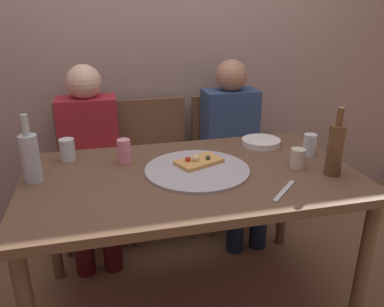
# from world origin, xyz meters

# --- Properties ---
(ground_plane) EXTENTS (8.00, 8.00, 0.00)m
(ground_plane) POSITION_xyz_m (0.00, 0.00, 0.00)
(ground_plane) COLOR brown
(back_wall) EXTENTS (6.00, 0.10, 2.60)m
(back_wall) POSITION_xyz_m (0.00, 1.10, 1.30)
(back_wall) COLOR gray
(back_wall) RESTS_ON ground_plane
(dining_table) EXTENTS (1.54, 0.89, 0.76)m
(dining_table) POSITION_xyz_m (0.00, 0.00, 0.68)
(dining_table) COLOR brown
(dining_table) RESTS_ON ground_plane
(pizza_tray) EXTENTS (0.50, 0.50, 0.01)m
(pizza_tray) POSITION_xyz_m (0.03, 0.02, 0.76)
(pizza_tray) COLOR #ADADB2
(pizza_tray) RESTS_ON dining_table
(pizza_slice_last) EXTENTS (0.25, 0.21, 0.05)m
(pizza_slice_last) POSITION_xyz_m (0.05, 0.07, 0.78)
(pizza_slice_last) COLOR tan
(pizza_slice_last) RESTS_ON pizza_tray
(wine_bottle) EXTENTS (0.08, 0.08, 0.31)m
(wine_bottle) POSITION_xyz_m (-0.70, 0.08, 0.87)
(wine_bottle) COLOR #B2BCC1
(wine_bottle) RESTS_ON dining_table
(beer_bottle) EXTENTS (0.08, 0.08, 0.32)m
(beer_bottle) POSITION_xyz_m (0.63, -0.17, 0.88)
(beer_bottle) COLOR brown
(beer_bottle) RESTS_ON dining_table
(tumbler_near) EXTENTS (0.07, 0.07, 0.09)m
(tumbler_near) POSITION_xyz_m (0.51, -0.06, 0.80)
(tumbler_near) COLOR beige
(tumbler_near) RESTS_ON dining_table
(tumbler_far) EXTENTS (0.07, 0.07, 0.11)m
(tumbler_far) POSITION_xyz_m (0.65, 0.07, 0.81)
(tumbler_far) COLOR silver
(tumbler_far) RESTS_ON dining_table
(wine_glass) EXTENTS (0.08, 0.08, 0.11)m
(wine_glass) POSITION_xyz_m (-0.57, 0.31, 0.81)
(wine_glass) COLOR silver
(wine_glass) RESTS_ON dining_table
(soda_can) EXTENTS (0.07, 0.07, 0.12)m
(soda_can) POSITION_xyz_m (-0.29, 0.20, 0.82)
(soda_can) COLOR pink
(soda_can) RESTS_ON dining_table
(plate_stack) EXTENTS (0.22, 0.22, 0.03)m
(plate_stack) POSITION_xyz_m (0.47, 0.28, 0.77)
(plate_stack) COLOR white
(plate_stack) RESTS_ON dining_table
(table_knife) EXTENTS (0.17, 0.17, 0.01)m
(table_knife) POSITION_xyz_m (0.33, -0.28, 0.76)
(table_knife) COLOR #B7B7BC
(table_knife) RESTS_ON dining_table
(chair_left) EXTENTS (0.44, 0.44, 0.90)m
(chair_left) POSITION_xyz_m (-0.47, 0.84, 0.51)
(chair_left) COLOR brown
(chair_left) RESTS_ON ground_plane
(chair_middle) EXTENTS (0.44, 0.44, 0.90)m
(chair_middle) POSITION_xyz_m (-0.04, 0.84, 0.51)
(chair_middle) COLOR brown
(chair_middle) RESTS_ON ground_plane
(chair_right) EXTENTS (0.44, 0.44, 0.90)m
(chair_right) POSITION_xyz_m (0.46, 0.84, 0.51)
(chair_right) COLOR brown
(chair_right) RESTS_ON ground_plane
(guest_in_sweater) EXTENTS (0.36, 0.56, 1.17)m
(guest_in_sweater) POSITION_xyz_m (-0.47, 0.69, 0.64)
(guest_in_sweater) COLOR maroon
(guest_in_sweater) RESTS_ON ground_plane
(guest_in_beanie) EXTENTS (0.36, 0.56, 1.17)m
(guest_in_beanie) POSITION_xyz_m (0.46, 0.69, 0.64)
(guest_in_beanie) COLOR navy
(guest_in_beanie) RESTS_ON ground_plane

